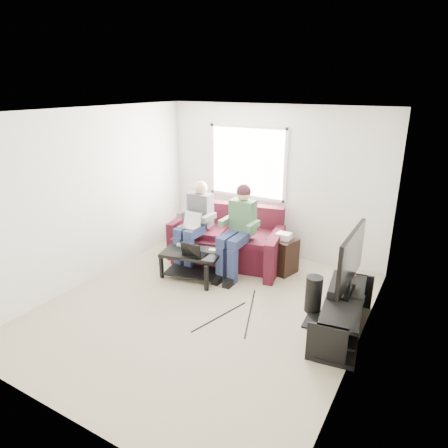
% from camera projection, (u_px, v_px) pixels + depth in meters
% --- Properties ---
extents(floor, '(4.50, 4.50, 0.00)m').
position_uv_depth(floor, '(205.00, 307.00, 5.48)').
color(floor, tan).
rests_on(floor, ground).
extents(ceiling, '(4.50, 4.50, 0.00)m').
position_uv_depth(ceiling, '(201.00, 111.00, 4.62)').
color(ceiling, white).
rests_on(ceiling, wall_back).
extents(wall_back, '(4.50, 0.00, 4.50)m').
position_uv_depth(wall_back, '(273.00, 182.00, 6.89)').
color(wall_back, silver).
rests_on(wall_back, floor).
extents(wall_front, '(4.50, 0.00, 4.50)m').
position_uv_depth(wall_front, '(52.00, 295.00, 3.21)').
color(wall_front, silver).
rests_on(wall_front, floor).
extents(wall_left, '(0.00, 4.50, 4.50)m').
position_uv_depth(wall_left, '(91.00, 197.00, 5.99)').
color(wall_left, silver).
rests_on(wall_left, floor).
extents(wall_right, '(0.00, 4.50, 4.50)m').
position_uv_depth(wall_right, '(366.00, 249.00, 4.11)').
color(wall_right, silver).
rests_on(wall_right, floor).
extents(window, '(1.48, 0.04, 1.28)m').
position_uv_depth(window, '(247.00, 162.00, 7.01)').
color(window, white).
rests_on(window, wall_back).
extents(sofa, '(2.17, 1.26, 0.93)m').
position_uv_depth(sofa, '(227.00, 241.00, 6.87)').
color(sofa, '#471121').
rests_on(sofa, floor).
extents(person_left, '(0.40, 0.71, 1.39)m').
position_uv_depth(person_left, '(195.00, 220.00, 6.61)').
color(person_left, navy).
rests_on(person_left, sofa).
extents(person_right, '(0.40, 0.71, 1.44)m').
position_uv_depth(person_right, '(238.00, 224.00, 6.23)').
color(person_right, navy).
rests_on(person_right, sofa).
extents(laptop_silver, '(0.37, 0.31, 0.24)m').
position_uv_depth(laptop_silver, '(190.00, 223.00, 6.48)').
color(laptop_silver, silver).
rests_on(laptop_silver, person_left).
extents(coffee_table, '(0.99, 0.72, 0.45)m').
position_uv_depth(coffee_table, '(192.00, 258.00, 6.22)').
color(coffee_table, black).
rests_on(coffee_table, floor).
extents(laptop_black, '(0.36, 0.27, 0.24)m').
position_uv_depth(laptop_black, '(195.00, 247.00, 6.02)').
color(laptop_black, black).
rests_on(laptop_black, coffee_table).
extents(controller_a, '(0.16, 0.13, 0.04)m').
position_uv_depth(controller_a, '(182.00, 244.00, 6.41)').
color(controller_a, silver).
rests_on(controller_a, coffee_table).
extents(controller_b, '(0.16, 0.12, 0.04)m').
position_uv_depth(controller_b, '(193.00, 245.00, 6.37)').
color(controller_b, black).
rests_on(controller_b, coffee_table).
extents(controller_c, '(0.16, 0.12, 0.04)m').
position_uv_depth(controller_c, '(213.00, 251.00, 6.16)').
color(controller_c, gray).
rests_on(controller_c, coffee_table).
extents(tv_stand, '(0.63, 1.50, 0.48)m').
position_uv_depth(tv_stand, '(343.00, 316.00, 4.89)').
color(tv_stand, black).
rests_on(tv_stand, floor).
extents(tv, '(0.12, 1.10, 0.81)m').
position_uv_depth(tv, '(351.00, 259.00, 4.73)').
color(tv, black).
rests_on(tv, tv_stand).
extents(soundbar, '(0.12, 0.50, 0.10)m').
position_uv_depth(soundbar, '(337.00, 287.00, 4.92)').
color(soundbar, black).
rests_on(soundbar, tv_stand).
extents(drink_cup, '(0.08, 0.08, 0.12)m').
position_uv_depth(drink_cup, '(353.00, 271.00, 5.32)').
color(drink_cup, '#996A41').
rests_on(drink_cup, tv_stand).
extents(console_white, '(0.30, 0.22, 0.06)m').
position_uv_depth(console_white, '(334.00, 327.00, 4.54)').
color(console_white, silver).
rests_on(console_white, tv_stand).
extents(console_grey, '(0.34, 0.26, 0.08)m').
position_uv_depth(console_grey, '(349.00, 299.00, 5.11)').
color(console_grey, gray).
rests_on(console_grey, tv_stand).
extents(console_black, '(0.38, 0.30, 0.07)m').
position_uv_depth(console_black, '(342.00, 313.00, 4.82)').
color(console_black, black).
rests_on(console_black, tv_stand).
extents(subwoofer, '(0.22, 0.22, 0.50)m').
position_uv_depth(subwoofer, '(314.00, 294.00, 5.32)').
color(subwoofer, black).
rests_on(subwoofer, floor).
extents(keyboard_floor, '(0.20, 0.49, 0.03)m').
position_uv_depth(keyboard_floor, '(312.00, 319.00, 5.19)').
color(keyboard_floor, black).
rests_on(keyboard_floor, floor).
extents(end_table, '(0.39, 0.39, 0.67)m').
position_uv_depth(end_table, '(283.00, 255.00, 6.42)').
color(end_table, black).
rests_on(end_table, floor).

